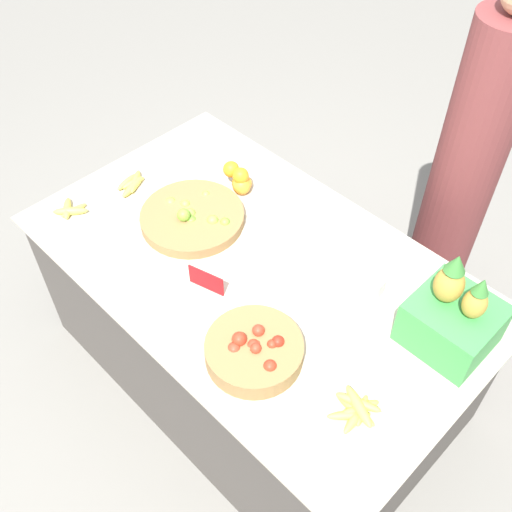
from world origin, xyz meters
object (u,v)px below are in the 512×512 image
object	(u,v)px
metal_bowl	(347,272)
produce_crate	(453,318)
vendor_person	(461,185)
price_sign	(206,280)
lime_bowl	(192,217)
tomato_basket	(254,350)

from	to	relation	value
metal_bowl	produce_crate	bearing A→B (deg)	4.46
produce_crate	vendor_person	bearing A→B (deg)	118.94
price_sign	produce_crate	bearing A→B (deg)	14.37
price_sign	vendor_person	xyz separation A→B (m)	(0.38, 1.16, -0.00)
lime_bowl	price_sign	world-z (taller)	lime_bowl
price_sign	vendor_person	bearing A→B (deg)	56.26
lime_bowl	produce_crate	distance (m)	1.12
metal_bowl	price_sign	size ratio (longest dim) A/B	2.09
metal_bowl	vendor_person	distance (m)	0.75
produce_crate	lime_bowl	bearing A→B (deg)	-167.16
vendor_person	produce_crate	bearing A→B (deg)	-61.06
tomato_basket	price_sign	xyz separation A→B (m)	(-0.35, 0.09, 0.01)
lime_bowl	metal_bowl	bearing A→B (deg)	18.00
tomato_basket	metal_bowl	world-z (taller)	tomato_basket
tomato_basket	produce_crate	bearing A→B (deg)	51.55
lime_bowl	tomato_basket	bearing A→B (deg)	-23.60
vendor_person	lime_bowl	bearing A→B (deg)	-125.74
tomato_basket	vendor_person	distance (m)	1.25
tomato_basket	produce_crate	world-z (taller)	produce_crate
metal_bowl	vendor_person	world-z (taller)	vendor_person
produce_crate	price_sign	bearing A→B (deg)	-149.82
lime_bowl	vendor_person	distance (m)	1.19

